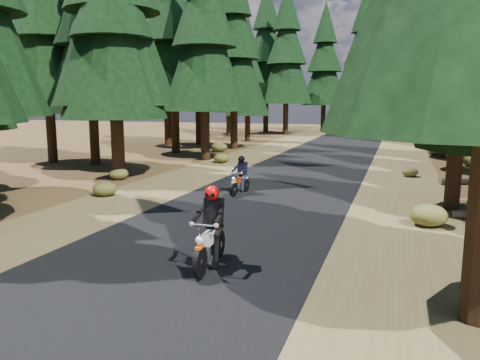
# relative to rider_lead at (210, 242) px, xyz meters

# --- Properties ---
(ground) EXTENTS (120.00, 120.00, 0.00)m
(ground) POSITION_rel_rider_lead_xyz_m (-0.84, 2.87, -0.57)
(ground) COLOR #4E381B
(ground) RESTS_ON ground
(road) EXTENTS (6.00, 100.00, 0.01)m
(road) POSITION_rel_rider_lead_xyz_m (-0.84, 7.87, -0.56)
(road) COLOR black
(road) RESTS_ON ground
(shoulder_l) EXTENTS (3.20, 100.00, 0.01)m
(shoulder_l) POSITION_rel_rider_lead_xyz_m (-5.44, 7.87, -0.56)
(shoulder_l) COLOR brown
(shoulder_l) RESTS_ON ground
(shoulder_r) EXTENTS (3.20, 100.00, 0.01)m
(shoulder_r) POSITION_rel_rider_lead_xyz_m (3.76, 7.87, -0.56)
(shoulder_r) COLOR brown
(shoulder_r) RESTS_ON ground
(pine_forest) EXTENTS (34.59, 55.08, 16.32)m
(pine_forest) POSITION_rel_rider_lead_xyz_m (-0.85, 23.92, 7.32)
(pine_forest) COLOR black
(pine_forest) RESTS_ON ground
(understory_shrubs) EXTENTS (16.36, 27.66, 0.67)m
(understory_shrubs) POSITION_rel_rider_lead_xyz_m (0.04, 13.31, -0.28)
(understory_shrubs) COLOR #474C1E
(understory_shrubs) RESTS_ON ground
(rider_lead) EXTENTS (0.71, 1.93, 1.69)m
(rider_lead) POSITION_rel_rider_lead_xyz_m (0.00, 0.00, 0.00)
(rider_lead) COLOR silver
(rider_lead) RESTS_ON road
(rider_follow) EXTENTS (0.65, 1.63, 1.41)m
(rider_follow) POSITION_rel_rider_lead_xyz_m (-1.92, 7.54, -0.09)
(rider_follow) COLOR #A42B0A
(rider_follow) RESTS_ON road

